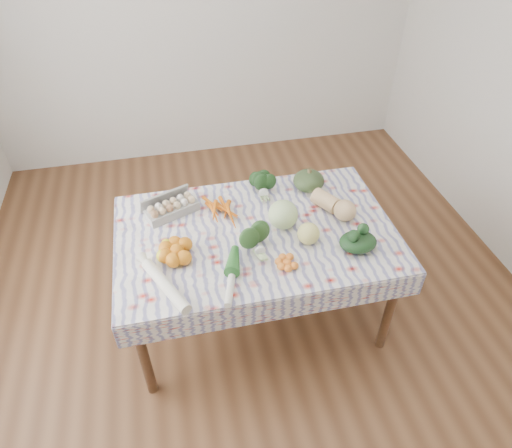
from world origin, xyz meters
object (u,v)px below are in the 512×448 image
object	(u,v)px
egg_carton	(172,209)
grapefruit	(308,234)
dining_table	(256,242)
butternut_squash	(335,204)
cabbage	(283,215)
kabocha_squash	(309,181)

from	to	relation	value
egg_carton	grapefruit	size ratio (longest dim) A/B	2.52
dining_table	butternut_squash	size ratio (longest dim) A/B	5.36
cabbage	dining_table	bearing A→B (deg)	-175.27
kabocha_squash	cabbage	size ratio (longest dim) A/B	1.15
butternut_squash	dining_table	bearing A→B (deg)	157.29
egg_carton	cabbage	size ratio (longest dim) A/B	1.83
butternut_squash	grapefruit	bearing A→B (deg)	-167.32
egg_carton	grapefruit	bearing A→B (deg)	-52.33
kabocha_squash	grapefruit	bearing A→B (deg)	-107.68
dining_table	kabocha_squash	world-z (taller)	kabocha_squash
egg_carton	dining_table	bearing A→B (deg)	-52.39
butternut_squash	grapefruit	world-z (taller)	butternut_squash
butternut_squash	grapefruit	size ratio (longest dim) A/B	2.30
cabbage	grapefruit	distance (m)	0.20
cabbage	grapefruit	bearing A→B (deg)	-58.01
butternut_squash	egg_carton	bearing A→B (deg)	138.00
kabocha_squash	cabbage	bearing A→B (deg)	-128.80
grapefruit	kabocha_squash	bearing A→B (deg)	72.32
dining_table	kabocha_squash	bearing A→B (deg)	38.43
kabocha_squash	cabbage	world-z (taller)	cabbage
egg_carton	butternut_squash	bearing A→B (deg)	-33.98
egg_carton	cabbage	bearing A→B (deg)	-44.43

